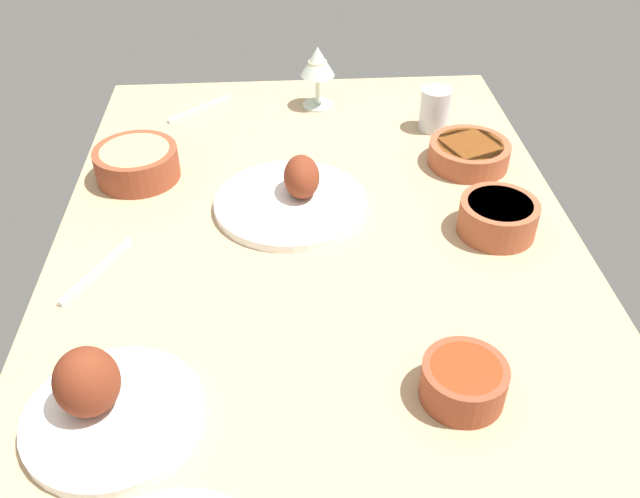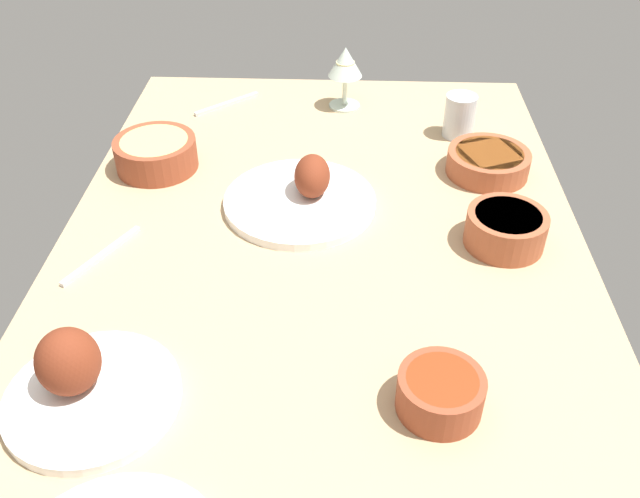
{
  "view_description": "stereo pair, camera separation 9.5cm",
  "coord_description": "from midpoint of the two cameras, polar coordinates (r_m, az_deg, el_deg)",
  "views": [
    {
      "loc": [
        86.35,
        -5.85,
        74.1
      ],
      "look_at": [
        0.0,
        0.0,
        6.0
      ],
      "focal_mm": 37.94,
      "sensor_mm": 36.0,
      "label": 1
    },
    {
      "loc": [
        86.47,
        3.66,
        74.1
      ],
      "look_at": [
        0.0,
        0.0,
        6.0
      ],
      "focal_mm": 37.94,
      "sensor_mm": 36.0,
      "label": 2
    }
  ],
  "objects": [
    {
      "name": "water_tumbler",
      "position": [
        1.48,
        7.83,
        11.54
      ],
      "size": [
        6.46,
        6.46,
        9.05
      ],
      "primitive_type": "cylinder",
      "color": "silver",
      "rests_on": "dining_table"
    },
    {
      "name": "dining_table",
      "position": [
        1.13,
        -2.42,
        -1.68
      ],
      "size": [
        140.0,
        90.0,
        4.0
      ],
      "primitive_type": "cube",
      "color": "tan",
      "rests_on": "ground"
    },
    {
      "name": "bowl_sauce",
      "position": [
        0.9,
        9.02,
        -11.03
      ],
      "size": [
        11.17,
        11.17,
        5.47
      ],
      "color": "brown",
      "rests_on": "dining_table"
    },
    {
      "name": "spoon_loose",
      "position": [
        1.16,
        -20.58,
        -1.81
      ],
      "size": [
        15.83,
        9.0,
        0.8
      ],
      "primitive_type": "cube",
      "rotation": [
        0.0,
        0.0,
        5.79
      ],
      "color": "silver",
      "rests_on": "dining_table"
    },
    {
      "name": "bowl_cream",
      "position": [
        1.18,
        12.57,
        2.63
      ],
      "size": [
        13.38,
        13.38,
        6.06
      ],
      "color": "#A35133",
      "rests_on": "dining_table"
    },
    {
      "name": "bowl_soup",
      "position": [
        1.37,
        10.52,
        7.94
      ],
      "size": [
        15.88,
        15.88,
        4.67
      ],
      "color": "#A35133",
      "rests_on": "dining_table"
    },
    {
      "name": "bowl_pasta",
      "position": [
        1.36,
        -17.17,
        6.93
      ],
      "size": [
        15.91,
        15.91,
        6.12
      ],
      "color": "brown",
      "rests_on": "dining_table"
    },
    {
      "name": "plate_near_viewer",
      "position": [
        1.23,
        -4.47,
        4.4
      ],
      "size": [
        27.69,
        27.69,
        8.81
      ],
      "color": "white",
      "rests_on": "dining_table"
    },
    {
      "name": "plate_center_main",
      "position": [
        0.92,
        -20.8,
        -12.1
      ],
      "size": [
        22.75,
        22.75,
        10.61
      ],
      "color": "white",
      "rests_on": "dining_table"
    },
    {
      "name": "fork_loose",
      "position": [
        1.59,
        -11.89,
        11.43
      ],
      "size": [
        11.98,
        13.22,
        0.8
      ],
      "primitive_type": "cube",
      "rotation": [
        0.0,
        0.0,
        2.3
      ],
      "color": "silver",
      "rests_on": "dining_table"
    },
    {
      "name": "wine_glass",
      "position": [
        1.54,
        -2.03,
        15.24
      ],
      "size": [
        7.6,
        7.6,
        14.0
      ],
      "color": "silver",
      "rests_on": "dining_table"
    }
  ]
}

